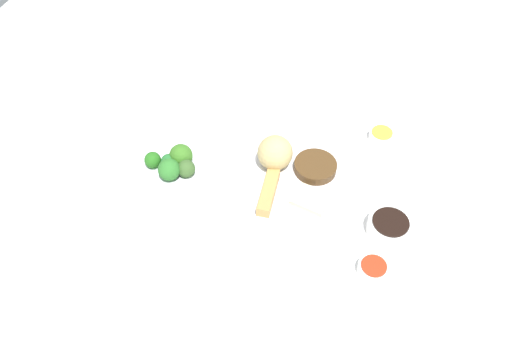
% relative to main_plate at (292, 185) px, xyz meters
% --- Properties ---
extents(tabletop, '(2.20, 2.20, 0.02)m').
position_rel_main_plate_xyz_m(tabletop, '(-0.00, 0.01, -0.02)').
color(tabletop, white).
rests_on(tabletop, ground).
extents(main_plate, '(0.25, 0.25, 0.02)m').
position_rel_main_plate_xyz_m(main_plate, '(0.00, 0.00, 0.00)').
color(main_plate, white).
rests_on(main_plate, tabletop).
extents(rice_scoop, '(0.08, 0.08, 0.08)m').
position_rel_main_plate_xyz_m(rice_scoop, '(-0.04, -0.05, 0.05)').
color(rice_scoop, tan).
rests_on(rice_scoop, main_plate).
extents(spring_roll, '(0.12, 0.03, 0.03)m').
position_rel_main_plate_xyz_m(spring_roll, '(0.05, -0.04, 0.02)').
color(spring_roll, tan).
rests_on(spring_roll, main_plate).
extents(crab_rangoon_wonton, '(0.08, 0.09, 0.01)m').
position_rel_main_plate_xyz_m(crab_rangoon_wonton, '(0.04, 0.05, 0.01)').
color(crab_rangoon_wonton, beige).
rests_on(crab_rangoon_wonton, main_plate).
extents(stir_fry_heap, '(0.10, 0.10, 0.02)m').
position_rel_main_plate_xyz_m(stir_fry_heap, '(-0.05, 0.04, 0.02)').
color(stir_fry_heap, '#4D3319').
rests_on(stir_fry_heap, main_plate).
extents(broccoli_plate, '(0.20, 0.20, 0.01)m').
position_rel_main_plate_xyz_m(broccoli_plate, '(0.03, -0.28, -0.00)').
color(broccoli_plate, white).
rests_on(broccoli_plate, tabletop).
extents(broccoli_floret_0, '(0.05, 0.05, 0.05)m').
position_rel_main_plate_xyz_m(broccoli_floret_0, '(0.01, -0.26, 0.03)').
color(broccoli_floret_0, '#3A7322').
rests_on(broccoli_floret_0, broccoli_plate).
extents(broccoli_floret_1, '(0.04, 0.04, 0.04)m').
position_rel_main_plate_xyz_m(broccoli_floret_1, '(0.03, -0.32, 0.03)').
color(broccoli_floret_1, '#276A1D').
rests_on(broccoli_floret_1, broccoli_plate).
extents(broccoli_floret_2, '(0.05, 0.05, 0.05)m').
position_rel_main_plate_xyz_m(broccoli_floret_2, '(0.05, -0.27, 0.03)').
color(broccoli_floret_2, '#2F742B').
rests_on(broccoli_floret_2, broccoli_plate).
extents(broccoli_floret_3, '(0.04, 0.04, 0.04)m').
position_rel_main_plate_xyz_m(broccoli_floret_3, '(0.04, -0.23, 0.03)').
color(broccoli_floret_3, '#3A5D2A').
rests_on(broccoli_floret_3, broccoli_plate).
extents(broccoli_floret_4, '(0.04, 0.04, 0.04)m').
position_rel_main_plate_xyz_m(broccoli_floret_4, '(0.03, -0.28, 0.02)').
color(broccoli_floret_4, '#276C2F').
rests_on(broccoli_floret_4, broccoli_plate).
extents(soy_sauce_bowl, '(0.09, 0.09, 0.03)m').
position_rel_main_plate_xyz_m(soy_sauce_bowl, '(0.07, 0.22, 0.01)').
color(soy_sauce_bowl, white).
rests_on(soy_sauce_bowl, tabletop).
extents(soy_sauce_bowl_liquid, '(0.08, 0.08, 0.00)m').
position_rel_main_plate_xyz_m(soy_sauce_bowl_liquid, '(0.07, 0.22, 0.03)').
color(soy_sauce_bowl_liquid, black).
rests_on(soy_sauce_bowl_liquid, soy_sauce_bowl).
extents(sauce_ramekin_hot_mustard, '(0.06, 0.06, 0.02)m').
position_rel_main_plate_xyz_m(sauce_ramekin_hot_mustard, '(-0.21, 0.18, 0.00)').
color(sauce_ramekin_hot_mustard, white).
rests_on(sauce_ramekin_hot_mustard, tabletop).
extents(sauce_ramekin_hot_mustard_liquid, '(0.05, 0.05, 0.00)m').
position_rel_main_plate_xyz_m(sauce_ramekin_hot_mustard_liquid, '(-0.21, 0.18, 0.01)').
color(sauce_ramekin_hot_mustard_liquid, yellow).
rests_on(sauce_ramekin_hot_mustard_liquid, sauce_ramekin_hot_mustard).
extents(sauce_ramekin_sweet_and_sour, '(0.06, 0.06, 0.02)m').
position_rel_main_plate_xyz_m(sauce_ramekin_sweet_and_sour, '(0.17, 0.20, 0.00)').
color(sauce_ramekin_sweet_and_sour, white).
rests_on(sauce_ramekin_sweet_and_sour, tabletop).
extents(sauce_ramekin_sweet_and_sour_liquid, '(0.05, 0.05, 0.00)m').
position_rel_main_plate_xyz_m(sauce_ramekin_sweet_and_sour_liquid, '(0.17, 0.20, 0.01)').
color(sauce_ramekin_sweet_and_sour_liquid, red).
rests_on(sauce_ramekin_sweet_and_sour_liquid, sauce_ramekin_sweet_and_sour).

